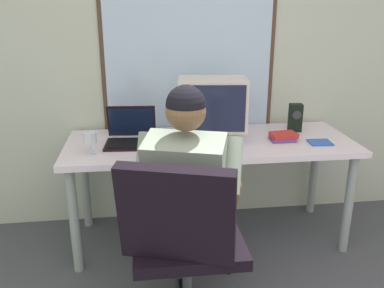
# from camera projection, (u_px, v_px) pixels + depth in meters

# --- Properties ---
(wall_rear) EXTENTS (5.84, 0.08, 2.64)m
(wall_rear) POSITION_uv_depth(u_px,v_px,m) (191.00, 44.00, 2.90)
(wall_rear) COLOR beige
(wall_rear) RESTS_ON ground
(desk) EXTENTS (1.89, 0.70, 0.73)m
(desk) POSITION_uv_depth(u_px,v_px,m) (210.00, 152.00, 2.74)
(desk) COLOR gray
(desk) RESTS_ON ground
(office_chair) EXTENTS (0.61, 0.64, 0.96)m
(office_chair) POSITION_uv_depth(u_px,v_px,m) (183.00, 233.00, 1.94)
(office_chair) COLOR black
(office_chair) RESTS_ON ground
(person_seated) EXTENTS (0.64, 0.82, 1.24)m
(person_seated) POSITION_uv_depth(u_px,v_px,m) (191.00, 191.00, 2.15)
(person_seated) COLOR #4C4051
(person_seated) RESTS_ON ground
(crt_monitor) EXTENTS (0.46, 0.32, 0.41)m
(crt_monitor) POSITION_uv_depth(u_px,v_px,m) (212.00, 105.00, 2.65)
(crt_monitor) COLOR beige
(crt_monitor) RESTS_ON desk
(laptop) EXTENTS (0.34, 0.31, 0.23)m
(laptop) POSITION_uv_depth(u_px,v_px,m) (131.00, 133.00, 2.67)
(laptop) COLOR black
(laptop) RESTS_ON desk
(wine_glass) EXTENTS (0.08, 0.08, 0.15)m
(wine_glass) POSITION_uv_depth(u_px,v_px,m) (90.00, 139.00, 2.43)
(wine_glass) COLOR silver
(wine_glass) RESTS_ON desk
(desk_speaker) EXTENTS (0.10, 0.09, 0.20)m
(desk_speaker) POSITION_uv_depth(u_px,v_px,m) (295.00, 118.00, 2.89)
(desk_speaker) COLOR black
(desk_speaker) RESTS_ON desk
(book_stack) EXTENTS (0.18, 0.13, 0.05)m
(book_stack) POSITION_uv_depth(u_px,v_px,m) (283.00, 137.00, 2.71)
(book_stack) COLOR #693A77
(book_stack) RESTS_ON desk
(cd_case) EXTENTS (0.15, 0.13, 0.01)m
(cd_case) POSITION_uv_depth(u_px,v_px,m) (320.00, 142.00, 2.67)
(cd_case) COLOR blue
(cd_case) RESTS_ON desk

